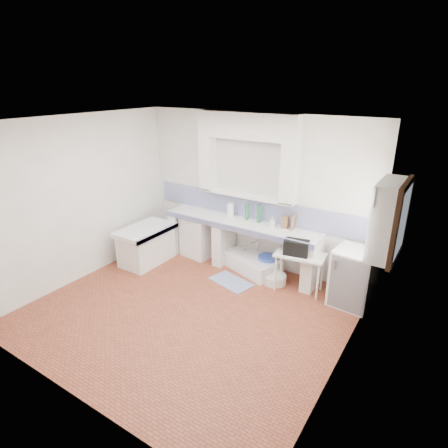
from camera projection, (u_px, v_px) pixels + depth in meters
The scene contains 36 objects.
floor at pixel (189, 311), 5.73m from camera, with size 4.50×4.50×0.00m, color brown.
ceiling at pixel (181, 122), 4.73m from camera, with size 4.50×4.50×0.00m, color white.
wall_back at pixel (254, 192), 6.80m from camera, with size 4.50×4.50×0.00m, color white.
wall_front at pixel (58, 288), 3.66m from camera, with size 4.50×4.50×0.00m, color white.
wall_left at pixel (81, 200), 6.37m from camera, with size 4.50×4.50×0.00m, color white.
wall_right at pixel (348, 266), 4.09m from camera, with size 4.50×4.50×0.00m, color white.
alcove_mass at pixel (247, 126), 6.33m from camera, with size 1.90×0.25×0.45m, color white.
window_frame at pixel (389, 220), 4.87m from camera, with size 0.35×0.86×1.06m, color #362211.
lace_valance at pixel (382, 190), 4.81m from camera, with size 0.01×0.84×0.24m, color white.
counter_slab at pixel (240, 224), 6.81m from camera, with size 3.00×0.60×0.08m, color white.
counter_lip at pixel (232, 228), 6.59m from camera, with size 3.00×0.04×0.10m, color navy.
counter_pier_left at pixel (181, 231), 7.68m from camera, with size 0.20×0.55×0.82m, color white.
counter_pier_mid at pixel (224, 242), 7.15m from camera, with size 0.20×0.55×0.82m, color white.
counter_pier_right at pixel (312, 265), 6.26m from camera, with size 0.20×0.55×0.82m, color white.
peninsula_top at pixel (145, 230), 7.06m from camera, with size 0.70×1.10×0.08m, color white.
peninsula_base at pixel (147, 247), 7.19m from camera, with size 0.60×1.00×0.62m, color white.
peninsula_lip at pixel (158, 234), 6.90m from camera, with size 0.04×1.10×0.10m, color navy.
backsplash at pixel (253, 208), 6.90m from camera, with size 4.27×0.03×0.40m, color navy.
stove at pixel (200, 235), 7.46m from camera, with size 0.59×0.57×0.83m, color white.
sink at pixel (252, 263), 6.93m from camera, with size 1.06×0.57×0.26m, color white.
side_table at pixel (299, 272), 6.19m from camera, with size 0.79×0.44×0.04m, color white.
fridge at pixel (353, 277), 5.77m from camera, with size 0.59×0.59×0.91m, color white.
bucket_red at pixel (240, 259), 7.11m from camera, with size 0.28×0.28×0.26m, color #AF2A2E.
bucket_orange at pixel (252, 264), 6.90m from camera, with size 0.30×0.30×0.28m, color #C94A25.
bucket_blue at pixel (267, 265), 6.80m from camera, with size 0.36×0.36×0.34m, color blue.
basin_white at pixel (275, 279), 6.50m from camera, with size 0.40×0.40×0.16m, color white.
water_bottle_a at pixel (245, 256), 7.17m from camera, with size 0.08×0.08×0.29m, color silver.
water_bottle_b at pixel (261, 262), 6.96m from camera, with size 0.07×0.07×0.27m, color silver.
black_bag at pixel (297, 248), 6.02m from camera, with size 0.39×0.22×0.25m, color black.
green_bottle_a at pixel (247, 212), 6.84m from camera, with size 0.06×0.06×0.29m, color #1D6936.
green_bottle_b at pixel (259, 214), 6.71m from camera, with size 0.07×0.07×0.33m, color #1D6936.
knife_block at pixel (285, 222), 6.47m from camera, with size 0.11×0.09×0.22m, color brown.
cutting_board at pixel (293, 222), 6.38m from camera, with size 0.02×0.19×0.27m, color brown.
paper_towel at pixel (231, 210), 6.99m from camera, with size 0.13×0.13×0.26m, color white.
soap_bottle at pixel (273, 222), 6.54m from camera, with size 0.08×0.08×0.18m, color white.
rug at pixel (231, 282), 6.54m from camera, with size 0.74×0.43×0.01m, color #3D4E93.
Camera 1 is at (3.10, -3.80, 3.29)m, focal length 30.11 mm.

